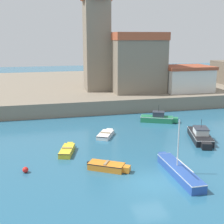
{
  "coord_description": "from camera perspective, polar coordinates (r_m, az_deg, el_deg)",
  "views": [
    {
      "loc": [
        -8.03,
        -20.32,
        10.68
      ],
      "look_at": [
        0.6,
        14.64,
        2.0
      ],
      "focal_mm": 50.0,
      "sensor_mm": 36.0,
      "label": 1
    }
  ],
  "objects": [
    {
      "name": "quay_seawall",
      "position": [
        62.65,
        -6.36,
        4.58
      ],
      "size": [
        120.0,
        40.0,
        2.01
      ],
      "primitive_type": "cube",
      "color": "gray",
      "rests_on": "ground"
    },
    {
      "name": "dinghy_orange_6",
      "position": [
        26.05,
        -0.8,
        -9.89
      ],
      "size": [
        3.45,
        2.62,
        0.66
      ],
      "color": "orange",
      "rests_on": "ground"
    },
    {
      "name": "dinghy_white_5",
      "position": [
        34.41,
        -1.16,
        -4.11
      ],
      "size": [
        2.5,
        3.51,
        0.52
      ],
      "color": "white",
      "rests_on": "ground"
    },
    {
      "name": "dinghy_yellow_7",
      "position": [
        29.9,
        -8.2,
        -6.94
      ],
      "size": [
        1.89,
        3.57,
        0.59
      ],
      "color": "yellow",
      "rests_on": "ground"
    },
    {
      "name": "motorboat_black_2",
      "position": [
        34.41,
        15.86,
        -4.18
      ],
      "size": [
        3.25,
        6.13,
        2.31
      ],
      "color": "black",
      "rests_on": "ground"
    },
    {
      "name": "mooring_buoy",
      "position": [
        26.53,
        -15.55,
        -10.15
      ],
      "size": [
        0.48,
        0.48,
        0.48
      ],
      "primitive_type": "sphere",
      "color": "red",
      "rests_on": "ground"
    },
    {
      "name": "harbor_shed_near_wharf",
      "position": [
        52.99,
        13.29,
        6.04
      ],
      "size": [
        7.95,
        6.46,
        4.1
      ],
      "color": "silver",
      "rests_on": "quay_seawall"
    },
    {
      "name": "church",
      "position": [
        55.1,
        1.96,
        10.15
      ],
      "size": [
        12.73,
        17.21,
        16.26
      ],
      "color": "gray",
      "rests_on": "quay_seawall"
    },
    {
      "name": "motorboat_green_3",
      "position": [
        40.6,
        8.41,
        -1.11
      ],
      "size": [
        4.78,
        3.11,
        2.28
      ],
      "color": "#237A4C",
      "rests_on": "ground"
    },
    {
      "name": "ground_plane",
      "position": [
        24.32,
        7.07,
        -12.61
      ],
      "size": [
        200.0,
        200.0,
        0.0
      ],
      "primitive_type": "plane",
      "color": "#28607F"
    },
    {
      "name": "sailboat_blue_4",
      "position": [
        25.59,
        12.14,
        -10.45
      ],
      "size": [
        1.27,
        6.93,
        4.47
      ],
      "color": "#284C9E",
      "rests_on": "ground"
    }
  ]
}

